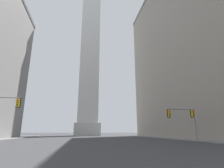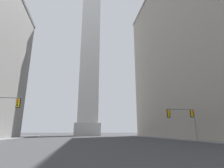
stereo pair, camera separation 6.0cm
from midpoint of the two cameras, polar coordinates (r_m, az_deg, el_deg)
The scene contains 4 objects.
sidewalk_right at distance 32.54m, azimuth 29.82°, elevation -15.87°, with size 5.00×76.26×0.15m, color slate.
building_right at distance 50.16m, azimuth 29.31°, elevation 11.88°, with size 20.91×56.57×45.44m.
obelisk at distance 73.59m, azimuth -7.28°, elevation 10.97°, with size 9.15×9.15×69.90m.
traffic_light_mid_right at distance 30.77m, azimuth 22.78°, elevation -9.74°, with size 4.84×0.50×5.07m.
Camera 1 is at (-2.35, -2.53, 1.55)m, focal length 28.00 mm.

